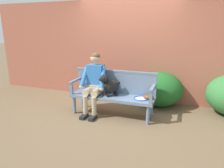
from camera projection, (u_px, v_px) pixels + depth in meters
The scene contains 11 objects.
ground_plane at pixel (112, 115), 4.39m from camera, with size 40.00×40.00×0.00m, color brown.
brick_garden_fence at pixel (129, 51), 5.23m from camera, with size 8.00×0.30×2.49m, color #9E5642.
hedge_bush_far_left at pixel (160, 89), 4.82m from camera, with size 1.04×0.94×0.82m, color #1E5B23.
garden_bench at pixel (112, 98), 4.29m from camera, with size 1.77×0.50×0.44m.
bench_backrest at pixel (115, 81), 4.41m from camera, with size 1.81×0.06×0.50m.
bench_armrest_left_end at pixel (74, 84), 4.42m from camera, with size 0.06×0.50×0.28m.
bench_armrest_right_end at pixel (152, 92), 3.87m from camera, with size 0.06×0.50×0.28m.
person_seated at pixel (94, 81), 4.32m from camera, with size 0.56×0.65×1.31m.
dog_on_bench at pixel (109, 85), 4.19m from camera, with size 0.43×0.40×0.47m.
tennis_racket at pixel (141, 98), 4.10m from camera, with size 0.30×0.56×0.03m.
baseball_glove at pixel (149, 97), 4.05m from camera, with size 0.22×0.17×0.09m, color brown.
Camera 1 is at (1.37, -3.82, 1.81)m, focal length 32.64 mm.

